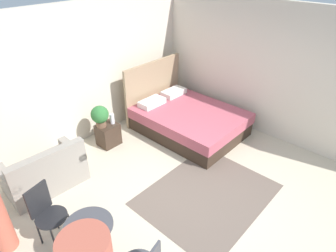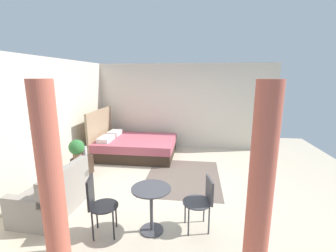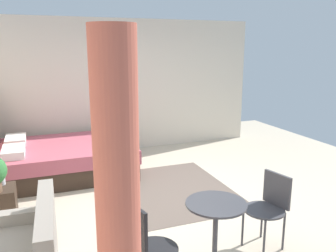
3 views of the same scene
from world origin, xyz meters
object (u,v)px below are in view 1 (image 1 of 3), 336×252
cafe_chair_near_window (45,210)px  vase (112,119)px  bed (186,118)px  couch (45,173)px  potted_plant (100,115)px  balcony_table (91,237)px  nightstand (108,135)px

cafe_chair_near_window → vase: bearing=31.0°
bed → couch: bed is taller
couch → vase: (1.58, 0.22, 0.27)m
couch → potted_plant: (1.36, 0.29, 0.41)m
bed → balcony_table: 3.47m
bed → nightstand: 1.70m
potted_plant → balcony_table: (-1.66, -2.06, -0.21)m
bed → potted_plant: size_ratio=5.08×
vase → balcony_table: balcony_table is taller
cafe_chair_near_window → potted_plant: bearing=35.5°
bed → vase: (-1.37, 0.80, 0.26)m
vase → balcony_table: size_ratio=0.30×
bed → potted_plant: bearing=151.3°
nightstand → cafe_chair_near_window: bearing=-146.9°
vase → nightstand: bearing=168.1°
bed → vase: bed is taller
vase → bed: bearing=-30.2°
balcony_table → cafe_chair_near_window: bearing=103.0°
potted_plant → cafe_chair_near_window: bearing=-144.5°
cafe_chair_near_window → nightstand: bearing=33.1°
bed → nightstand: bed is taller
couch → cafe_chair_near_window: bearing=-114.9°
bed → couch: 3.01m
nightstand → vase: (0.12, -0.03, 0.33)m
couch → vase: bearing=7.9°
nightstand → balcony_table: (-1.76, -2.01, 0.26)m
potted_plant → balcony_table: size_ratio=0.63×
balcony_table → vase: bearing=46.5°
nightstand → cafe_chair_near_window: (-1.93, -1.26, 0.31)m
bed → nightstand: size_ratio=4.93×
nightstand → balcony_table: balcony_table is taller
nightstand → vase: bearing=-11.9°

